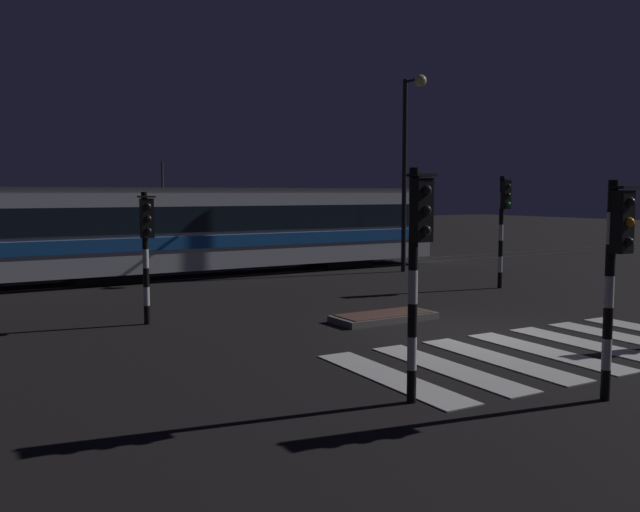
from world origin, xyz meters
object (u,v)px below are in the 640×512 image
(tram, at_px, (231,228))
(traffic_light_corner_far_left, at_px, (146,238))
(traffic_light_kerb_mid_left, at_px, (616,257))
(traffic_light_corner_near_left, at_px, (417,250))
(street_lamp_trackside_right, at_px, (409,150))
(traffic_light_corner_far_right, at_px, (503,215))

(tram, bearing_deg, traffic_light_corner_far_left, -125.08)
(traffic_light_kerb_mid_left, relative_size, tram, 0.18)
(traffic_light_corner_far_left, bearing_deg, traffic_light_corner_near_left, -78.99)
(street_lamp_trackside_right, xyz_separation_m, tram, (-6.06, 3.01, -2.93))
(traffic_light_corner_far_right, relative_size, tram, 0.20)
(traffic_light_kerb_mid_left, xyz_separation_m, traffic_light_corner_far_left, (-4.04, 9.27, -0.11))
(traffic_light_kerb_mid_left, bearing_deg, tram, 84.54)
(traffic_light_corner_far_left, relative_size, tram, 0.18)
(traffic_light_corner_near_left, xyz_separation_m, tram, (4.18, 15.97, -0.51))
(traffic_light_corner_far_right, height_order, tram, tram)
(street_lamp_trackside_right, relative_size, tram, 0.42)
(traffic_light_corner_far_right, xyz_separation_m, traffic_light_corner_far_left, (-11.55, -0.02, -0.34))
(street_lamp_trackside_right, bearing_deg, tram, 153.54)
(traffic_light_corner_far_right, distance_m, traffic_light_kerb_mid_left, 11.95)
(traffic_light_kerb_mid_left, distance_m, street_lamp_trackside_right, 16.51)
(traffic_light_corner_near_left, distance_m, tram, 16.52)
(traffic_light_corner_far_left, xyz_separation_m, street_lamp_trackside_right, (11.76, 5.11, 2.65))
(street_lamp_trackside_right, bearing_deg, traffic_light_corner_far_right, -92.33)
(traffic_light_corner_near_left, bearing_deg, traffic_light_kerb_mid_left, -29.38)
(traffic_light_corner_far_left, xyz_separation_m, traffic_light_corner_near_left, (1.53, -7.85, 0.22))
(traffic_light_kerb_mid_left, distance_m, traffic_light_corner_near_left, 2.89)
(traffic_light_corner_near_left, distance_m, street_lamp_trackside_right, 16.69)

